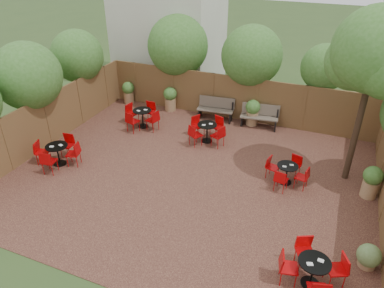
% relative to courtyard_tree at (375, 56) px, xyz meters
% --- Properties ---
extents(ground, '(80.00, 80.00, 0.00)m').
position_rel_courtyard_tree_xyz_m(ground, '(-4.93, -1.95, -4.24)').
color(ground, '#354F23').
rests_on(ground, ground).
extents(courtyard_paving, '(12.00, 10.00, 0.02)m').
position_rel_courtyard_tree_xyz_m(courtyard_paving, '(-4.93, -1.95, -4.23)').
color(courtyard_paving, '#331814').
rests_on(courtyard_paving, ground).
extents(fence_back, '(12.00, 0.08, 2.00)m').
position_rel_courtyard_tree_xyz_m(fence_back, '(-4.93, 3.05, -3.24)').
color(fence_back, brown).
rests_on(fence_back, ground).
extents(fence_left, '(0.08, 10.00, 2.00)m').
position_rel_courtyard_tree_xyz_m(fence_left, '(-10.93, -1.95, -3.24)').
color(fence_left, brown).
rests_on(fence_left, ground).
extents(neighbour_building, '(5.00, 4.00, 8.00)m').
position_rel_courtyard_tree_xyz_m(neighbour_building, '(-9.43, 6.05, -0.24)').
color(neighbour_building, beige).
rests_on(neighbour_building, ground).
extents(overhang_foliage, '(15.56, 10.68, 2.79)m').
position_rel_courtyard_tree_xyz_m(overhang_foliage, '(-6.97, 1.12, -1.50)').
color(overhang_foliage, '#366922').
rests_on(overhang_foliage, ground).
extents(courtyard_tree, '(2.72, 2.62, 5.68)m').
position_rel_courtyard_tree_xyz_m(courtyard_tree, '(0.00, 0.00, 0.00)').
color(courtyard_tree, black).
rests_on(courtyard_tree, courtyard_paving).
extents(park_bench_left, '(1.65, 0.68, 1.00)m').
position_rel_courtyard_tree_xyz_m(park_bench_left, '(-5.63, 2.68, -3.71)').
color(park_bench_left, brown).
rests_on(park_bench_left, courtyard_paving).
extents(park_bench_right, '(1.65, 0.72, 0.99)m').
position_rel_courtyard_tree_xyz_m(park_bench_right, '(-3.64, 2.68, -3.71)').
color(park_bench_right, brown).
rests_on(park_bench_right, courtyard_paving).
extents(bistro_tables, '(10.64, 7.35, 0.89)m').
position_rel_courtyard_tree_xyz_m(bistro_tables, '(-5.41, -1.52, -3.78)').
color(bistro_tables, black).
rests_on(bistro_tables, courtyard_paving).
extents(planters, '(11.49, 4.17, 1.13)m').
position_rel_courtyard_tree_xyz_m(planters, '(-5.32, 1.91, -3.62)').
color(planters, '#96714B').
rests_on(planters, courtyard_paving).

